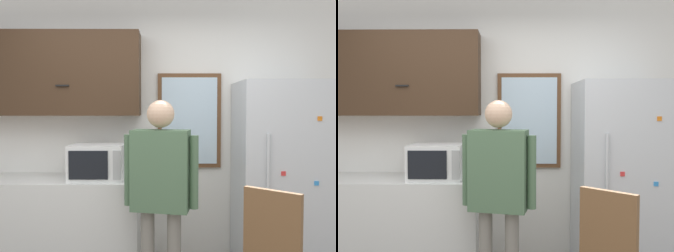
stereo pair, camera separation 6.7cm
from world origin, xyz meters
TOP-DOWN VIEW (x-y plane):
  - back_wall at (0.00, 1.79)m, footprint 6.00×0.06m
  - counter at (-1.13, 1.46)m, footprint 2.15×0.60m
  - upper_cabinets at (-1.13, 1.60)m, footprint 2.15×0.34m
  - microwave at (-0.43, 1.42)m, footprint 0.48×0.41m
  - person at (0.15, 0.93)m, footprint 0.59×0.31m
  - refrigerator at (1.25, 1.40)m, footprint 0.80×0.74m
  - window at (0.43, 1.75)m, footprint 0.63×0.05m

SIDE VIEW (x-z plane):
  - counter at x=-1.13m, z-range 0.00..0.92m
  - refrigerator at x=1.25m, z-range 0.00..1.81m
  - person at x=0.15m, z-range 0.18..1.82m
  - microwave at x=-0.43m, z-range 0.92..1.24m
  - back_wall at x=0.00m, z-range 0.00..2.70m
  - window at x=0.43m, z-range 0.98..1.92m
  - upper_cabinets at x=-1.13m, z-range 1.50..2.29m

